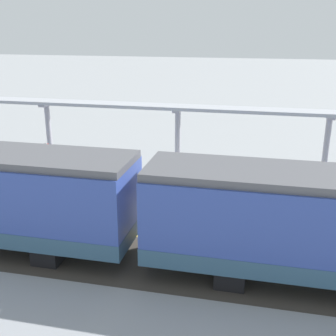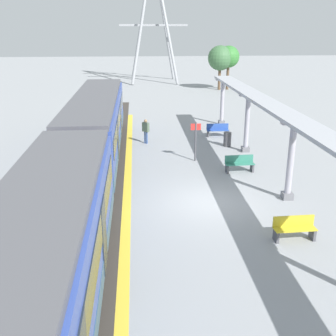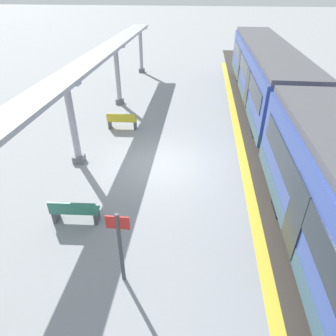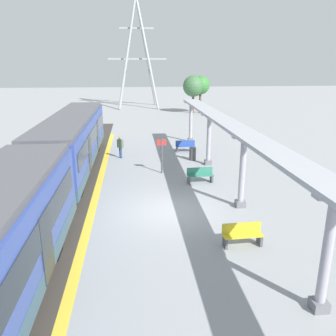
% 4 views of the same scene
% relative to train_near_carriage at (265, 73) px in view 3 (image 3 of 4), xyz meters
% --- Properties ---
extents(ground_plane, '(176.00, 176.00, 0.00)m').
position_rel_train_near_carriage_xyz_m(ground_plane, '(5.41, 8.16, -1.84)').
color(ground_plane, gray).
extents(tactile_edge_strip, '(0.37, 37.31, 0.01)m').
position_rel_train_near_carriage_xyz_m(tactile_edge_strip, '(1.78, 8.16, -1.83)').
color(tactile_edge_strip, gold).
rests_on(tactile_edge_strip, ground).
extents(trackbed, '(3.20, 49.31, 0.01)m').
position_rel_train_near_carriage_xyz_m(trackbed, '(-0.00, 8.16, -1.83)').
color(trackbed, '#38332D').
rests_on(trackbed, ground).
extents(train_near_carriage, '(2.65, 14.85, 3.48)m').
position_rel_train_near_carriage_xyz_m(train_near_carriage, '(0.00, 0.00, 0.00)').
color(train_near_carriage, '#30479A').
rests_on(train_near_carriage, ground).
extents(canopy_pillar_nearest, '(1.10, 0.44, 3.46)m').
position_rel_train_near_carriage_xyz_m(canopy_pillar_nearest, '(8.78, -6.49, -0.08)').
color(canopy_pillar_nearest, slate).
rests_on(canopy_pillar_nearest, ground).
extents(canopy_pillar_second, '(1.10, 0.44, 3.46)m').
position_rel_train_near_carriage_xyz_m(canopy_pillar_second, '(8.78, 1.11, -0.08)').
color(canopy_pillar_second, slate).
rests_on(canopy_pillar_second, ground).
extents(canopy_pillar_third, '(1.10, 0.44, 3.46)m').
position_rel_train_near_carriage_xyz_m(canopy_pillar_third, '(8.78, 8.30, -0.08)').
color(canopy_pillar_third, slate).
rests_on(canopy_pillar_third, ground).
extents(canopy_beam, '(1.20, 29.96, 0.16)m').
position_rel_train_near_carriage_xyz_m(canopy_beam, '(8.78, 8.10, 1.70)').
color(canopy_beam, '#A8AAB2').
rests_on(canopy_beam, canopy_pillar_nearest).
extents(bench_near_end, '(1.52, 0.50, 0.86)m').
position_rel_train_near_carriage_xyz_m(bench_near_end, '(7.74, 4.78, -1.39)').
color(bench_near_end, gold).
rests_on(bench_near_end, ground).
extents(bench_far_end, '(1.52, 0.52, 0.86)m').
position_rel_train_near_carriage_xyz_m(bench_far_end, '(7.54, 11.96, -1.39)').
color(bench_far_end, '#307763').
rests_on(bench_far_end, ground).
extents(platform_info_sign, '(0.56, 0.10, 2.20)m').
position_rel_train_near_carriage_xyz_m(platform_info_sign, '(5.51, 13.93, -0.51)').
color(platform_info_sign, '#4C4C51').
rests_on(platform_info_sign, ground).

